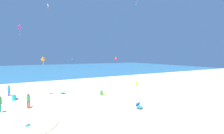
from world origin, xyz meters
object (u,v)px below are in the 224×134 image
object	(u,v)px
person_4	(0,103)
person_7	(28,100)
beach_chair_far_left	(139,106)
person_6	(12,120)
kite_red	(116,58)
kite_white	(48,5)
person_5	(9,90)
person_2	(137,83)
kite_blue	(72,59)
person_1	(102,93)
person_3	(28,129)
beach_chair_far_right	(63,92)
kite_magenta	(20,27)
kite_orange	(43,58)
person_0	(14,98)

from	to	relation	value
person_4	person_7	bearing A→B (deg)	-168.19
beach_chair_far_left	person_6	bearing A→B (deg)	-113.55
kite_red	kite_white	distance (m)	17.12
person_4	person_5	distance (m)	6.59
person_7	person_2	bearing A→B (deg)	131.68
person_6	kite_blue	xyz separation A→B (m)	(10.29, 22.04, 3.93)
person_1	person_6	xyz separation A→B (m)	(-9.44, -4.33, -0.03)
person_1	person_3	xyz separation A→B (m)	(-8.43, -6.73, 0.02)
person_1	person_5	size ratio (longest dim) A/B	0.53
person_3	kite_blue	distance (m)	26.43
kite_blue	person_7	bearing A→B (deg)	-115.70
person_3	kite_red	size ratio (longest dim) A/B	0.46
person_4	kite_red	xyz separation A→B (m)	(20.27, 14.84, 3.61)
kite_white	person_1	bearing A→B (deg)	-69.81
beach_chair_far_right	person_5	distance (m)	6.50
beach_chair_far_right	person_1	bearing A→B (deg)	144.14
person_5	kite_white	distance (m)	15.96
person_2	kite_white	distance (m)	20.64
person_4	person_6	size ratio (longest dim) A/B	2.46
person_7	kite_magenta	world-z (taller)	kite_magenta
beach_chair_far_right	kite_blue	size ratio (longest dim) A/B	0.49
beach_chair_far_right	person_3	world-z (taller)	person_3
person_2	person_3	size ratio (longest dim) A/B	0.97
person_2	person_6	distance (m)	19.20
kite_orange	person_7	bearing A→B (deg)	-113.86
person_0	person_6	world-z (taller)	person_0
beach_chair_far_right	person_1	distance (m)	5.16
person_4	beach_chair_far_right	bearing A→B (deg)	-138.55
beach_chair_far_right	kite_magenta	world-z (taller)	kite_magenta
kite_blue	kite_orange	size ratio (longest dim) A/B	0.98
person_1	person_6	size ratio (longest dim) A/B	1.14
person_1	person_2	distance (m)	8.82
kite_white	person_7	bearing A→B (deg)	-105.16
person_0	person_1	bearing A→B (deg)	-60.69
beach_chair_far_right	beach_chair_far_left	world-z (taller)	beach_chair_far_left
person_4	kite_blue	size ratio (longest dim) A/B	1.26
person_2	kite_white	xyz separation A→B (m)	(-12.71, 9.04, 13.51)
person_1	kite_blue	xyz separation A→B (m)	(0.86, 17.72, 3.90)
person_3	kite_magenta	world-z (taller)	kite_magenta
person_4	kite_magenta	bearing A→B (deg)	-89.46
person_1	person_7	distance (m)	8.38
person_3	person_7	xyz separation A→B (m)	(0.16, 5.48, 0.54)
beach_chair_far_left	kite_orange	size ratio (longest dim) A/B	0.56
person_0	kite_white	bearing A→B (deg)	17.21
person_6	person_2	bearing A→B (deg)	-96.25
kite_blue	kite_orange	bearing A→B (deg)	-116.18
kite_orange	kite_magenta	distance (m)	13.20
beach_chair_far_left	kite_orange	distance (m)	12.56
person_1	kite_red	bearing A→B (deg)	65.96
person_1	kite_blue	world-z (taller)	kite_blue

